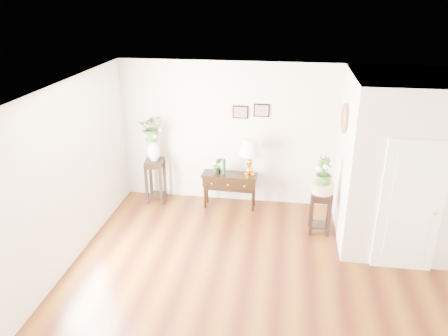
% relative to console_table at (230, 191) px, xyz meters
% --- Properties ---
extents(floor, '(6.00, 5.50, 0.02)m').
position_rel_console_table_xyz_m(floor, '(0.80, -2.39, -0.35)').
color(floor, '#65360F').
rests_on(floor, ground).
extents(ceiling, '(6.00, 5.50, 0.02)m').
position_rel_console_table_xyz_m(ceiling, '(0.80, -2.39, 2.45)').
color(ceiling, white).
rests_on(ceiling, ground).
extents(wall_back, '(6.00, 0.02, 2.80)m').
position_rel_console_table_xyz_m(wall_back, '(0.80, 0.36, 1.05)').
color(wall_back, beige).
rests_on(wall_back, ground).
extents(wall_left, '(0.02, 5.50, 2.80)m').
position_rel_console_table_xyz_m(wall_left, '(-2.20, -2.39, 1.05)').
color(wall_left, beige).
rests_on(wall_left, ground).
extents(partition, '(1.80, 1.95, 2.80)m').
position_rel_console_table_xyz_m(partition, '(2.90, -0.62, 1.05)').
color(partition, beige).
rests_on(partition, floor).
extents(door, '(0.90, 0.05, 2.10)m').
position_rel_console_table_xyz_m(door, '(2.90, -1.62, 0.70)').
color(door, white).
rests_on(door, floor).
extents(art_print_left, '(0.30, 0.02, 0.25)m').
position_rel_console_table_xyz_m(art_print_left, '(0.15, 0.34, 1.50)').
color(art_print_left, black).
rests_on(art_print_left, wall_back).
extents(art_print_right, '(0.30, 0.02, 0.25)m').
position_rel_console_table_xyz_m(art_print_right, '(0.55, 0.34, 1.55)').
color(art_print_right, black).
rests_on(art_print_right, wall_back).
extents(wall_ornament, '(0.07, 0.51, 0.51)m').
position_rel_console_table_xyz_m(wall_ornament, '(1.96, -0.49, 1.70)').
color(wall_ornament, '#BE8047').
rests_on(wall_ornament, partition).
extents(console_table, '(1.07, 0.39, 0.71)m').
position_rel_console_table_xyz_m(console_table, '(0.00, 0.00, 0.00)').
color(console_table, black).
rests_on(console_table, floor).
extents(table_lamp, '(0.54, 0.54, 0.73)m').
position_rel_console_table_xyz_m(table_lamp, '(0.38, 0.00, 0.70)').
color(table_lamp, gold).
rests_on(table_lamp, console_table).
extents(green_vase, '(0.07, 0.07, 0.31)m').
position_rel_console_table_xyz_m(green_vase, '(-0.11, 0.00, 0.52)').
color(green_vase, '#12381E').
rests_on(green_vase, console_table).
extents(potted_plant, '(0.19, 0.16, 0.32)m').
position_rel_console_table_xyz_m(potted_plant, '(-0.24, 0.00, 0.51)').
color(potted_plant, '#326521').
rests_on(potted_plant, console_table).
extents(plant_stand_a, '(0.39, 0.39, 0.90)m').
position_rel_console_table_xyz_m(plant_stand_a, '(-1.50, 0.02, 0.10)').
color(plant_stand_a, black).
rests_on(plant_stand_a, floor).
extents(porcelain_vase, '(0.29, 0.29, 0.45)m').
position_rel_console_table_xyz_m(porcelain_vase, '(-1.50, 0.02, 0.78)').
color(porcelain_vase, silver).
rests_on(porcelain_vase, plant_stand_a).
extents(lily_arrangement, '(0.56, 0.51, 0.54)m').
position_rel_console_table_xyz_m(lily_arrangement, '(-1.50, 0.02, 1.22)').
color(lily_arrangement, '#326521').
rests_on(lily_arrangement, porcelain_vase).
extents(plant_stand_b, '(0.37, 0.37, 0.77)m').
position_rel_console_table_xyz_m(plant_stand_b, '(1.70, -0.70, 0.03)').
color(plant_stand_b, black).
rests_on(plant_stand_b, floor).
extents(ceramic_bowl, '(0.49, 0.49, 0.17)m').
position_rel_console_table_xyz_m(ceramic_bowl, '(1.70, -0.70, 0.50)').
color(ceramic_bowl, '#D5B389').
rests_on(ceramic_bowl, plant_stand_b).
extents(narcissus, '(0.33, 0.33, 0.51)m').
position_rel_console_table_xyz_m(narcissus, '(1.70, -0.70, 0.80)').
color(narcissus, '#326521').
rests_on(narcissus, ceramic_bowl).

